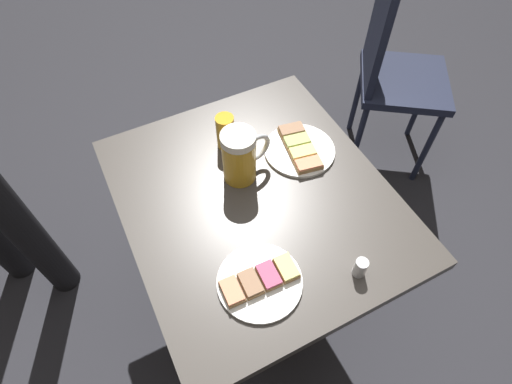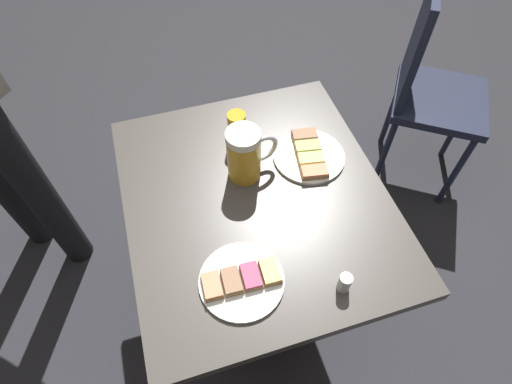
{
  "view_description": "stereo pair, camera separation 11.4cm",
  "coord_description": "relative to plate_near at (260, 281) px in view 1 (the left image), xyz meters",
  "views": [
    {
      "loc": [
        -0.6,
        0.31,
        1.66
      ],
      "look_at": [
        0.0,
        0.0,
        0.74
      ],
      "focal_mm": 28.96,
      "sensor_mm": 36.0,
      "label": 1
    },
    {
      "loc": [
        -0.65,
        0.2,
        1.66
      ],
      "look_at": [
        0.0,
        0.0,
        0.74
      ],
      "focal_mm": 28.96,
      "sensor_mm": 36.0,
      "label": 2
    }
  ],
  "objects": [
    {
      "name": "ground_plane",
      "position": [
        0.24,
        -0.11,
        -0.73
      ],
      "size": [
        6.0,
        6.0,
        0.0
      ],
      "primitive_type": "plane",
      "color": "#28282D"
    },
    {
      "name": "plate_near",
      "position": [
        0.0,
        0.0,
        0.0
      ],
      "size": [
        0.21,
        0.21,
        0.03
      ],
      "color": "white",
      "rests_on": "cafe_table"
    },
    {
      "name": "beer_glass_small",
      "position": [
        0.45,
        -0.12,
        0.05
      ],
      "size": [
        0.06,
        0.06,
        0.11
      ],
      "primitive_type": "cylinder",
      "color": "gold",
      "rests_on": "cafe_table"
    },
    {
      "name": "plate_far",
      "position": [
        0.33,
        -0.3,
        0.0
      ],
      "size": [
        0.22,
        0.22,
        0.03
      ],
      "color": "white",
      "rests_on": "cafe_table"
    },
    {
      "name": "beer_mug",
      "position": [
        0.32,
        -0.11,
        0.07
      ],
      "size": [
        0.1,
        0.15,
        0.17
      ],
      "color": "gold",
      "rests_on": "cafe_table"
    },
    {
      "name": "cafe_table",
      "position": [
        0.24,
        -0.11,
        -0.16
      ],
      "size": [
        0.83,
        0.73,
        0.72
      ],
      "color": "black",
      "rests_on": "ground_plane"
    },
    {
      "name": "cafe_chair",
      "position": [
        0.7,
        -1.01,
        -0.19
      ],
      "size": [
        0.53,
        0.53,
        0.94
      ],
      "rotation": [
        0.0,
        0.0,
        2.54
      ],
      "color": "#1E2338",
      "rests_on": "ground_plane"
    },
    {
      "name": "salt_shaker",
      "position": [
        -0.09,
        -0.23,
        0.02
      ],
      "size": [
        0.03,
        0.03,
        0.06
      ],
      "primitive_type": "cylinder",
      "color": "silver",
      "rests_on": "cafe_table"
    }
  ]
}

